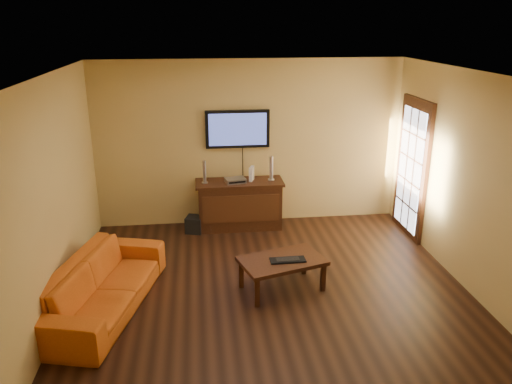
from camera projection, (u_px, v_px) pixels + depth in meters
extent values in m
plane|color=black|center=(272.00, 295.00, 6.25)|extent=(5.00, 5.00, 0.00)
plane|color=tan|center=(250.00, 143.00, 8.15)|extent=(5.00, 0.00, 5.00)
plane|color=tan|center=(50.00, 203.00, 5.52)|extent=(0.00, 5.00, 5.00)
plane|color=tan|center=(475.00, 186.00, 6.08)|extent=(0.00, 5.00, 5.00)
plane|color=white|center=(274.00, 76.00, 5.36)|extent=(5.00, 5.00, 0.00)
cube|color=black|center=(412.00, 170.00, 7.77)|extent=(0.06, 1.02, 2.22)
cube|color=white|center=(410.00, 170.00, 7.77)|extent=(0.01, 0.79, 1.89)
cube|color=black|center=(240.00, 205.00, 8.19)|extent=(1.33, 0.50, 0.75)
cube|color=black|center=(241.00, 209.00, 7.94)|extent=(1.23, 0.02, 0.45)
cube|color=black|center=(239.00, 183.00, 8.06)|extent=(1.41, 0.54, 0.04)
cube|color=black|center=(238.00, 129.00, 8.00)|extent=(1.03, 0.07, 0.61)
cube|color=#3C4B9D|center=(238.00, 130.00, 7.96)|extent=(0.93, 0.01, 0.52)
cube|color=black|center=(282.00, 261.00, 6.27)|extent=(1.17, 0.89, 0.05)
cube|color=black|center=(257.00, 293.00, 5.95)|extent=(0.06, 0.06, 0.37)
cube|color=black|center=(323.00, 277.00, 6.30)|extent=(0.06, 0.06, 0.37)
cube|color=black|center=(241.00, 274.00, 6.38)|extent=(0.06, 0.06, 0.37)
cube|color=black|center=(304.00, 261.00, 6.73)|extent=(0.06, 0.06, 0.37)
imported|color=#C95916|center=(102.00, 277.00, 5.83)|extent=(1.15, 2.22, 0.83)
cylinder|color=silver|center=(205.00, 182.00, 7.97)|extent=(0.10, 0.10, 0.02)
cylinder|color=silver|center=(204.00, 171.00, 7.91)|extent=(0.06, 0.06, 0.35)
cylinder|color=silver|center=(271.00, 179.00, 8.12)|extent=(0.11, 0.11, 0.02)
cylinder|color=silver|center=(271.00, 168.00, 8.06)|extent=(0.06, 0.06, 0.38)
cube|color=silver|center=(235.00, 180.00, 7.99)|extent=(0.36, 0.29, 0.07)
cube|color=white|center=(252.00, 174.00, 8.06)|extent=(0.10, 0.17, 0.23)
cube|color=black|center=(195.00, 224.00, 8.07)|extent=(0.32, 0.32, 0.26)
cylinder|color=white|center=(211.00, 229.00, 8.03)|extent=(0.06, 0.06, 0.16)
sphere|color=white|center=(211.00, 224.00, 8.00)|extent=(0.03, 0.03, 0.03)
cube|color=black|center=(288.00, 260.00, 6.22)|extent=(0.45, 0.17, 0.02)
cube|color=black|center=(288.00, 259.00, 6.22)|extent=(0.29, 0.12, 0.01)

